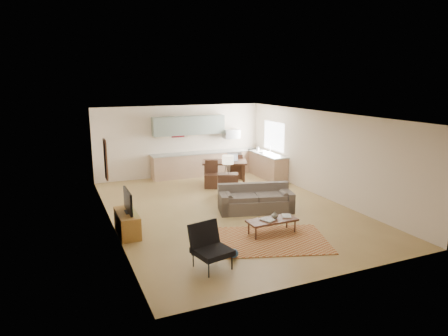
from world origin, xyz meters
name	(u,v)px	position (x,y,z in m)	size (l,w,h in m)	color
room	(228,163)	(0.00, 0.00, 1.35)	(9.00, 9.00, 9.00)	#9A7B46
kitchen_counter_back	(206,163)	(0.90, 4.18, 0.46)	(4.26, 0.64, 0.92)	tan
kitchen_counter_right	(266,165)	(2.93, 3.00, 0.46)	(0.64, 2.26, 0.92)	tan
kitchen_range	(231,161)	(2.00, 4.18, 0.45)	(0.62, 0.62, 0.90)	#A5A8AD
kitchen_microwave	(231,134)	(2.00, 4.20, 1.55)	(0.62, 0.40, 0.35)	#A5A8AD
upper_cabinets	(189,125)	(0.30, 4.33, 1.95)	(2.80, 0.34, 0.70)	gray
window_right	(274,136)	(3.23, 3.00, 1.55)	(0.02, 1.40, 1.05)	white
wall_art_left	(106,159)	(-3.21, 0.90, 1.55)	(0.06, 0.42, 1.10)	olive
triptych	(178,131)	(-0.10, 4.47, 1.75)	(1.70, 0.04, 0.50)	#F5E0BD
rug	(271,240)	(-0.03, -2.50, 0.01)	(2.58, 1.79, 0.02)	#963B1A
sofa	(256,198)	(0.64, -0.49, 0.37)	(2.15, 0.93, 0.75)	#594E47
coffee_table	(272,227)	(0.20, -2.16, 0.19)	(1.24, 0.49, 0.37)	#4A271A
book_a	(264,221)	(-0.05, -2.21, 0.38)	(0.34, 0.39, 0.03)	maroon
book_b	(282,216)	(0.54, -2.06, 0.38)	(0.33, 0.36, 0.02)	navy
vase	(275,215)	(0.29, -2.11, 0.46)	(0.20, 0.20, 0.18)	black
armchair	(212,247)	(-1.79, -3.25, 0.44)	(0.77, 0.77, 0.88)	black
tv_credenza	(127,223)	(-3.00, -0.76, 0.27)	(0.45, 1.18, 0.55)	#916026
tv	(128,201)	(-2.96, -0.76, 0.82)	(0.09, 0.91, 0.55)	black
console_table	(228,185)	(0.51, 1.16, 0.37)	(0.64, 0.43, 0.75)	#351F16
table_lamp	(228,164)	(0.51, 1.16, 1.05)	(0.36, 0.36, 0.60)	beige
dining_table	(224,172)	(1.10, 2.79, 0.40)	(1.57, 0.90, 0.79)	#351F16
dining_chair_near	(211,174)	(0.41, 2.34, 0.47)	(0.45, 0.47, 0.94)	#351F16
dining_chair_far	(236,166)	(1.79, 3.25, 0.47)	(0.45, 0.47, 0.93)	#351F16
laptop	(234,158)	(1.41, 2.69, 0.92)	(0.33, 0.25, 0.25)	#A5A8AD
soap_bottle	(258,149)	(2.83, 3.50, 1.02)	(0.10, 0.11, 0.19)	#F5E0BD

